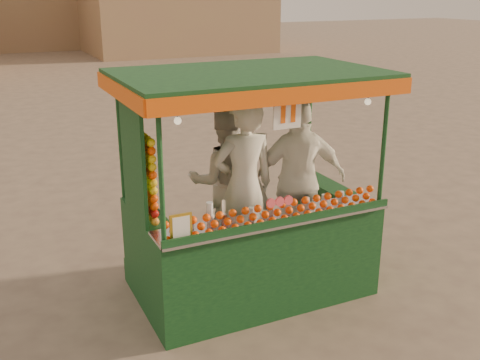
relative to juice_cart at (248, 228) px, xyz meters
name	(u,v)px	position (x,y,z in m)	size (l,w,h in m)	color
ground	(294,286)	(0.54, -0.08, -0.77)	(90.00, 90.00, 0.00)	brown
building_right	(175,1)	(7.54, 23.92, 1.73)	(9.00, 6.00, 5.00)	#876E4D
juice_cart	(248,228)	(0.00, 0.00, 0.00)	(2.60, 1.68, 2.36)	black
vendor_left	(244,186)	(0.00, 0.10, 0.43)	(0.68, 0.46, 1.84)	beige
vendor_middle	(225,181)	(-0.01, 0.55, 0.34)	(0.96, 0.84, 1.67)	beige
vendor_right	(299,180)	(0.65, 0.09, 0.40)	(1.11, 0.65, 1.78)	silver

